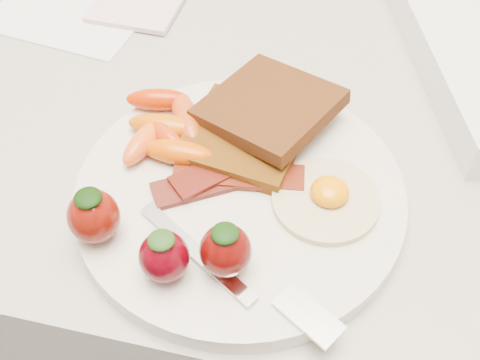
# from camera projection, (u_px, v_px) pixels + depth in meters

# --- Properties ---
(counter) EXTENTS (2.00, 0.60, 0.90)m
(counter) POSITION_uv_depth(u_px,v_px,m) (262.00, 299.00, 0.95)
(counter) COLOR gray
(counter) RESTS_ON ground
(plate) EXTENTS (0.27, 0.27, 0.02)m
(plate) POSITION_uv_depth(u_px,v_px,m) (240.00, 195.00, 0.50)
(plate) COLOR beige
(plate) RESTS_ON counter
(toast_lower) EXTENTS (0.11, 0.11, 0.01)m
(toast_lower) POSITION_uv_depth(u_px,v_px,m) (244.00, 137.00, 0.52)
(toast_lower) COLOR #4E2D09
(toast_lower) RESTS_ON plate
(toast_upper) EXTENTS (0.14, 0.14, 0.02)m
(toast_upper) POSITION_uv_depth(u_px,v_px,m) (269.00, 107.00, 0.52)
(toast_upper) COLOR black
(toast_upper) RESTS_ON toast_lower
(fried_egg) EXTENTS (0.10, 0.10, 0.02)m
(fried_egg) POSITION_uv_depth(u_px,v_px,m) (327.00, 198.00, 0.48)
(fried_egg) COLOR #EBE7CA
(fried_egg) RESTS_ON plate
(bacon_strips) EXTENTS (0.12, 0.11, 0.01)m
(bacon_strips) POSITION_uv_depth(u_px,v_px,m) (229.00, 173.00, 0.49)
(bacon_strips) COLOR #400807
(bacon_strips) RESTS_ON plate
(baby_carrots) EXTENTS (0.10, 0.10, 0.02)m
(baby_carrots) POSITION_uv_depth(u_px,v_px,m) (167.00, 128.00, 0.52)
(baby_carrots) COLOR #C25503
(baby_carrots) RESTS_ON plate
(strawberries) EXTENTS (0.14, 0.06, 0.05)m
(strawberries) POSITION_uv_depth(u_px,v_px,m) (157.00, 239.00, 0.43)
(strawberries) COLOR #610D05
(strawberries) RESTS_ON plate
(fork) EXTENTS (0.17, 0.09, 0.00)m
(fork) POSITION_uv_depth(u_px,v_px,m) (245.00, 279.00, 0.43)
(fork) COLOR silver
(fork) RESTS_ON plate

